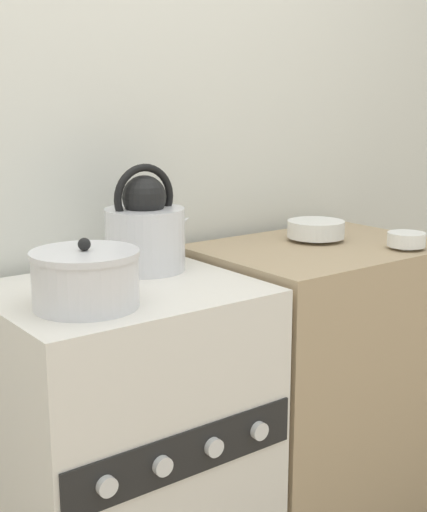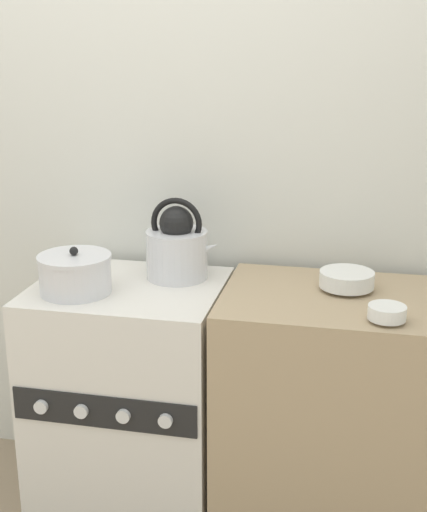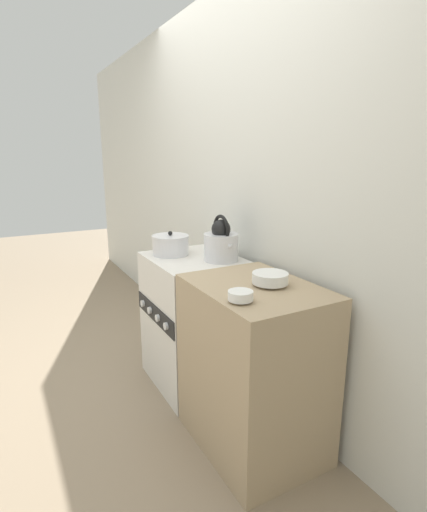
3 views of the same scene
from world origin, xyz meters
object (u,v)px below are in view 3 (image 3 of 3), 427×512
kettle (221,243)px  cooking_pot (171,245)px  stove (194,321)px  enamel_bowl (270,278)px  small_ceramic_bowl (241,296)px

kettle → cooking_pot: bearing=-143.3°
kettle → stove: bearing=-140.6°
kettle → enamel_bowl: 0.58m
kettle → enamel_bowl: size_ratio=1.61×
cooking_pot → enamel_bowl: cooking_pot is taller
stove → cooking_pot: cooking_pot is taller
stove → kettle: 0.57m
cooking_pot → kettle: bearing=36.7°
kettle → small_ceramic_bowl: 0.76m
kettle → cooking_pot: (-0.28, -0.21, -0.04)m
small_ceramic_bowl → cooking_pot: bearing=174.9°
stove → cooking_pot: bearing=-146.2°
kettle → enamel_bowl: bearing=-5.5°
enamel_bowl → cooking_pot: bearing=-169.6°
cooking_pot → small_ceramic_bowl: (0.98, -0.09, -0.02)m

